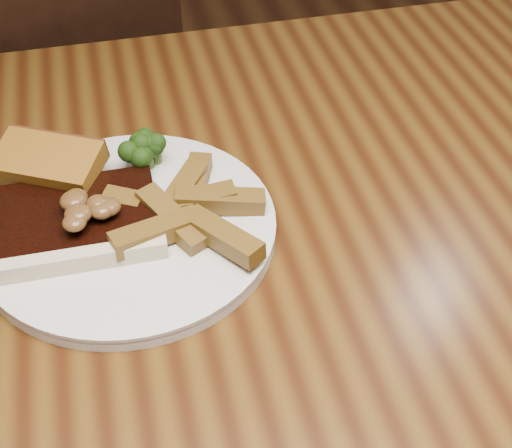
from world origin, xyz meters
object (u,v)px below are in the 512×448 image
Objects in this scene: dining_table at (239,313)px; potato_wedges at (184,212)px; steak at (77,222)px; garlic_bread at (52,177)px; plate at (129,229)px; chair_far at (43,120)px.

potato_wedges reaches higher than dining_table.
steak and garlic_bread have the same top height.
steak is 0.08m from garlic_bread.
steak is at bearing 176.85° from plate.
garlic_bread is (-0.07, 0.08, 0.02)m from plate.
dining_table is at bearing -19.21° from steak.
garlic_bread is 0.15m from potato_wedges.
plate reaches higher than dining_table.
garlic_bread is at bearing 142.62° from dining_table.
garlic_bread is 0.93× the size of potato_wedges.
potato_wedges is (-0.04, 0.04, 0.12)m from dining_table.
chair_far is 8.15× the size of potato_wedges.
plate is (-0.10, 0.05, 0.10)m from dining_table.
chair_far is 3.23× the size of plate.
chair_far is 0.63m from steak.
dining_table is at bearing -26.66° from plate.
plate is (0.12, -0.57, 0.23)m from chair_far.
steak is (-0.15, 0.05, 0.12)m from dining_table.
chair_far is at bearing 97.54° from steak.
plate is at bearing 88.82° from chair_far.
chair_far reaches higher than plate.
chair_far is at bearing 123.97° from garlic_bread.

